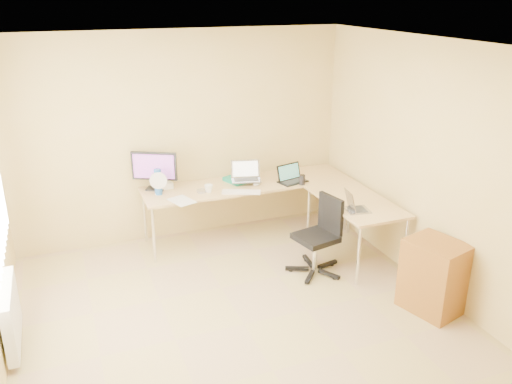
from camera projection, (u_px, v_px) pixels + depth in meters
name	position (u px, v px, depth m)	size (l,w,h in m)	color
floor	(244.00, 324.00, 5.13)	(4.50, 4.50, 0.00)	tan
ceiling	(241.00, 47.00, 4.21)	(4.50, 4.50, 0.00)	white
wall_back	(182.00, 137.00, 6.63)	(4.50, 4.50, 0.00)	#D2B47A
wall_front	(392.00, 352.00, 2.71)	(4.50, 4.50, 0.00)	#D2B47A
wall_right	(438.00, 172.00, 5.38)	(4.50, 4.50, 0.00)	#D2B47A
desk_main	(248.00, 210.00, 6.86)	(2.65, 0.70, 0.73)	tan
desk_return	(354.00, 229.00, 6.32)	(0.70, 1.30, 0.73)	tan
monitor	(154.00, 171.00, 6.44)	(0.56, 0.18, 0.48)	black
book_stack	(236.00, 180.00, 6.77)	(0.21, 0.29, 0.05)	#138160
laptop_center	(246.00, 171.00, 6.64)	(0.36, 0.28, 0.24)	#9B9EB5
laptop_black	(293.00, 174.00, 6.72)	(0.35, 0.26, 0.22)	black
keyboard	(241.00, 192.00, 6.40)	(0.46, 0.13, 0.02)	silver
mouse	(257.00, 184.00, 6.64)	(0.10, 0.06, 0.03)	white
mug	(209.00, 188.00, 6.41)	(0.10, 0.10, 0.10)	white
cd_stack	(202.00, 191.00, 6.42)	(0.12, 0.12, 0.03)	#B0B2C7
water_bottle	(158.00, 182.00, 6.31)	(0.09, 0.09, 0.31)	#235BA7
papers	(182.00, 201.00, 6.16)	(0.22, 0.32, 0.01)	silver
white_box	(163.00, 185.00, 6.54)	(0.21, 0.15, 0.08)	white
desk_fan	(158.00, 184.00, 6.32)	(0.21, 0.21, 0.26)	silver
black_cup	(302.00, 180.00, 6.66)	(0.07, 0.07, 0.12)	black
laptop_return	(358.00, 202.00, 5.86)	(0.23, 0.29, 0.20)	#A09FAE
office_chair	(316.00, 232.00, 5.91)	(0.54, 0.54, 0.89)	black
cabinet	(434.00, 277.00, 5.26)	(0.44, 0.55, 0.76)	brown
radiator	(11.00, 315.00, 4.67)	(0.09, 0.80, 0.55)	white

